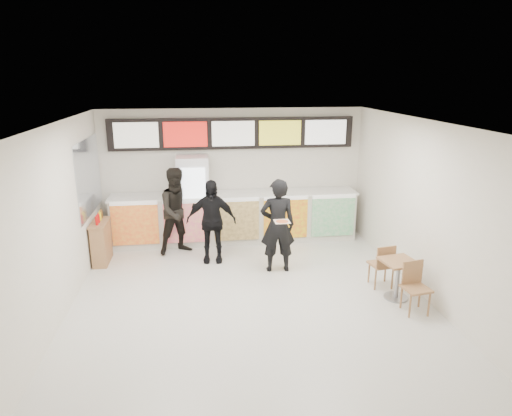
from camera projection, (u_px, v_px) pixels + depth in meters
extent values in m
plane|color=beige|center=(252.00, 304.00, 7.66)|extent=(7.00, 7.00, 0.00)
plane|color=white|center=(251.00, 124.00, 6.83)|extent=(7.00, 7.00, 0.00)
plane|color=silver|center=(233.00, 174.00, 10.58)|extent=(6.00, 0.00, 6.00)
plane|color=silver|center=(54.00, 227.00, 6.87)|extent=(0.00, 7.00, 7.00)
plane|color=silver|center=(429.00, 212.00, 7.61)|extent=(0.00, 7.00, 7.00)
cube|color=silver|center=(235.00, 218.00, 10.46)|extent=(5.50, 0.70, 1.10)
cube|color=silver|center=(235.00, 194.00, 10.30)|extent=(5.56, 0.76, 0.04)
cube|color=red|center=(135.00, 225.00, 9.81)|extent=(0.99, 0.02, 0.90)
cube|color=#ED347C|center=(187.00, 223.00, 9.95)|extent=(0.99, 0.02, 0.90)
cube|color=brown|center=(237.00, 221.00, 10.08)|extent=(0.99, 0.02, 0.90)
cube|color=yellow|center=(286.00, 219.00, 10.22)|extent=(0.99, 0.02, 0.90)
cube|color=green|center=(333.00, 217.00, 10.36)|extent=(0.99, 0.02, 0.90)
cube|color=black|center=(233.00, 133.00, 10.24)|extent=(5.50, 0.12, 0.70)
cube|color=silver|center=(136.00, 135.00, 9.91)|extent=(0.95, 0.02, 0.55)
cube|color=red|center=(185.00, 134.00, 10.04)|extent=(0.95, 0.02, 0.55)
cube|color=white|center=(233.00, 134.00, 10.17)|extent=(0.95, 0.02, 0.55)
cube|color=yellow|center=(280.00, 133.00, 10.30)|extent=(0.95, 0.02, 0.55)
cube|color=white|center=(326.00, 132.00, 10.43)|extent=(0.95, 0.02, 0.55)
cube|color=white|center=(194.00, 200.00, 10.24)|extent=(0.70, 0.65, 2.00)
cube|color=white|center=(193.00, 202.00, 9.90)|extent=(0.54, 0.02, 1.50)
cylinder|color=#279B1C|center=(185.00, 228.00, 10.08)|extent=(0.07, 0.07, 0.22)
cylinder|color=#FF5715|center=(191.00, 228.00, 10.10)|extent=(0.07, 0.07, 0.22)
cylinder|color=red|center=(198.00, 228.00, 10.12)|extent=(0.07, 0.07, 0.22)
cylinder|color=blue|center=(204.00, 227.00, 10.13)|extent=(0.07, 0.07, 0.22)
cylinder|color=#FF5715|center=(184.00, 212.00, 9.97)|extent=(0.07, 0.07, 0.22)
cylinder|color=red|center=(191.00, 212.00, 9.99)|extent=(0.07, 0.07, 0.22)
cylinder|color=blue|center=(197.00, 211.00, 10.01)|extent=(0.07, 0.07, 0.22)
cylinder|color=#279B1C|center=(203.00, 211.00, 10.03)|extent=(0.07, 0.07, 0.22)
cylinder|color=red|center=(183.00, 195.00, 9.87)|extent=(0.07, 0.07, 0.22)
cylinder|color=blue|center=(190.00, 195.00, 9.89)|extent=(0.07, 0.07, 0.22)
cylinder|color=#279B1C|center=(196.00, 195.00, 9.90)|extent=(0.07, 0.07, 0.22)
cylinder|color=#FF5715|center=(203.00, 194.00, 9.92)|extent=(0.07, 0.07, 0.22)
cylinder|color=blue|center=(183.00, 178.00, 9.76)|extent=(0.07, 0.07, 0.22)
cylinder|color=#279B1C|center=(189.00, 178.00, 9.78)|extent=(0.07, 0.07, 0.22)
cylinder|color=#FF5715|center=(196.00, 177.00, 9.80)|extent=(0.07, 0.07, 0.22)
cylinder|color=red|center=(202.00, 177.00, 9.81)|extent=(0.07, 0.07, 0.22)
cube|color=#B2B7BF|center=(89.00, 176.00, 9.14)|extent=(0.01, 2.00, 1.50)
imported|color=black|center=(278.00, 226.00, 8.76)|extent=(0.69, 0.47, 1.85)
imported|color=black|center=(178.00, 211.00, 9.68)|extent=(1.11, 1.00, 1.86)
imported|color=black|center=(211.00, 221.00, 9.23)|extent=(1.04, 0.50, 1.72)
cube|color=beige|center=(282.00, 222.00, 8.27)|extent=(0.28, 0.28, 0.01)
cone|color=#CC7233|center=(282.00, 221.00, 8.26)|extent=(0.36, 0.36, 0.02)
cube|color=#9F7549|center=(399.00, 262.00, 7.69)|extent=(0.64, 0.64, 0.04)
cylinder|color=gray|center=(397.00, 280.00, 7.78)|extent=(0.07, 0.07, 0.67)
cylinder|color=gray|center=(396.00, 297.00, 7.87)|extent=(0.41, 0.41, 0.03)
cube|color=#9F7549|center=(416.00, 289.00, 7.29)|extent=(0.45, 0.45, 0.04)
cube|color=#9F7549|center=(412.00, 272.00, 7.40)|extent=(0.37, 0.09, 0.39)
cube|color=#9F7549|center=(381.00, 264.00, 8.23)|extent=(0.45, 0.45, 0.04)
cube|color=#9F7549|center=(386.00, 257.00, 8.00)|extent=(0.37, 0.09, 0.39)
cube|color=#9F7549|center=(101.00, 243.00, 9.28)|extent=(0.28, 0.74, 0.83)
cube|color=#9F7549|center=(99.00, 223.00, 9.16)|extent=(0.31, 0.78, 0.04)
cylinder|color=red|center=(97.00, 221.00, 8.94)|extent=(0.06, 0.06, 0.17)
cylinder|color=red|center=(98.00, 219.00, 9.09)|extent=(0.06, 0.06, 0.17)
cylinder|color=yellow|center=(100.00, 216.00, 9.24)|extent=(0.06, 0.06, 0.17)
cylinder|color=brown|center=(101.00, 214.00, 9.38)|extent=(0.06, 0.06, 0.17)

